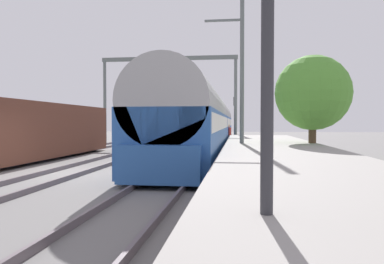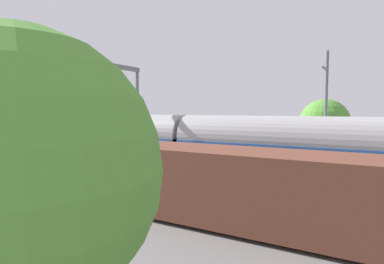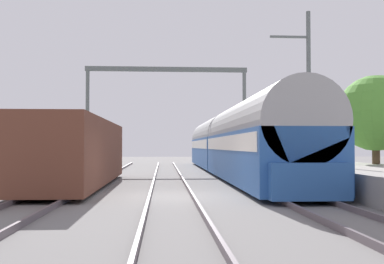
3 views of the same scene
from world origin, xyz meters
name	(u,v)px [view 3 (image 3 of 3)]	position (x,y,z in m)	size (l,w,h in m)	color
ground	(171,196)	(0.00, 0.00, 0.00)	(120.00, 120.00, 0.00)	slate
track_far_west	(53,195)	(-4.04, 0.00, 0.08)	(1.52, 60.00, 0.16)	#60555B
track_west	(171,194)	(0.00, 0.00, 0.08)	(1.52, 60.00, 0.16)	#60555B
track_east	(285,193)	(4.04, 0.00, 0.08)	(1.52, 60.00, 0.16)	#60555B
platform	(365,178)	(7.85, 2.00, 0.45)	(4.40, 28.00, 0.90)	gray
passenger_train	(230,143)	(4.04, 13.52, 1.97)	(2.93, 32.85, 3.82)	#28569E
freight_car	(77,153)	(-4.04, 4.29, 1.47)	(2.80, 13.00, 2.70)	brown
person_crossing	(245,156)	(5.49, 16.37, 1.03)	(0.46, 0.44, 1.73)	#2C2C2C
railway_signal_far	(232,133)	(5.95, 25.72, 2.95)	(0.36, 0.30, 4.57)	#2D2D33
catenary_gantry	(167,96)	(0.00, 19.50, 5.63)	(12.47, 0.28, 7.86)	slate
catenary_pole_east_mid	(308,94)	(6.39, 4.74, 4.15)	(1.90, 0.20, 8.00)	slate
tree_east_background	(376,113)	(9.82, 5.22, 3.31)	(3.61, 3.61, 5.13)	#4C3826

